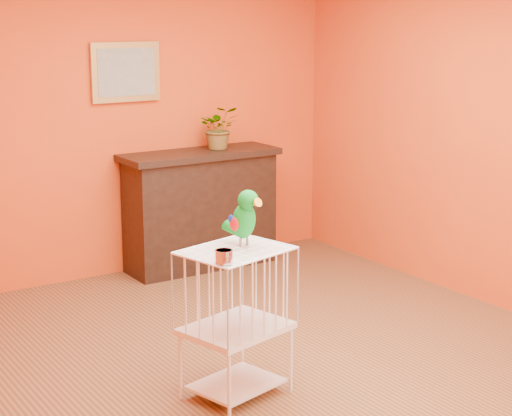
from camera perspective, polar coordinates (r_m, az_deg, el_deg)
ground at (r=5.86m, az=1.06°, el=-9.62°), size 4.50×4.50×0.00m
room_shell at (r=5.45m, az=1.13°, el=5.93°), size 4.50×4.50×4.50m
console_cabinet at (r=7.62m, az=-3.72°, el=-0.10°), size 1.42×0.51×1.05m
potted_plant at (r=7.59m, az=-2.43°, el=5.05°), size 0.47×0.49×0.30m
framed_picture at (r=7.37m, az=-8.67°, el=8.95°), size 0.62×0.04×0.50m
birdcage at (r=5.08m, az=-1.34°, el=-7.54°), size 0.68×0.58×0.91m
feed_cup at (r=4.67m, az=-2.16°, el=-3.24°), size 0.10×0.10×0.07m
parrot at (r=4.99m, az=-0.81°, el=-0.59°), size 0.17×0.31×0.34m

